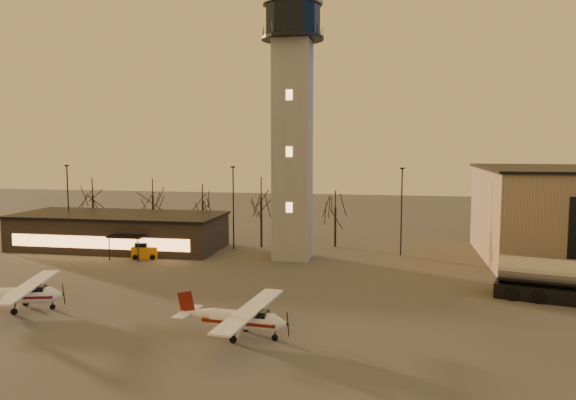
{
  "coord_description": "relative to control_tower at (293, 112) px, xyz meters",
  "views": [
    {
      "loc": [
        10.93,
        -31.16,
        12.93
      ],
      "look_at": [
        2.67,
        13.0,
        8.35
      ],
      "focal_mm": 35.0,
      "sensor_mm": 36.0,
      "label": 1
    }
  ],
  "objects": [
    {
      "name": "ground",
      "position": [
        0.0,
        -30.0,
        -16.33
      ],
      "size": [
        220.0,
        220.0,
        0.0
      ],
      "primitive_type": "plane",
      "color": "#494744",
      "rests_on": "ground"
    },
    {
      "name": "control_tower",
      "position": [
        0.0,
        0.0,
        0.0
      ],
      "size": [
        6.8,
        6.8,
        32.6
      ],
      "color": "gray",
      "rests_on": "ground"
    },
    {
      "name": "terminal",
      "position": [
        -21.99,
        1.98,
        -14.17
      ],
      "size": [
        25.4,
        12.2,
        4.3
      ],
      "color": "black",
      "rests_on": "ground"
    },
    {
      "name": "service_cart",
      "position": [
        -16.32,
        -3.01,
        -15.63
      ],
      "size": [
        3.11,
        2.28,
        1.82
      ],
      "rotation": [
        0.0,
        0.0,
        0.19
      ],
      "color": "orange",
      "rests_on": "ground"
    },
    {
      "name": "cessna_rear",
      "position": [
        -16.92,
        -23.19,
        -15.35
      ],
      "size": [
        8.32,
        10.34,
        2.86
      ],
      "rotation": [
        0.0,
        0.0,
        0.27
      ],
      "color": "white",
      "rests_on": "ground"
    },
    {
      "name": "tree_row",
      "position": [
        -13.7,
        9.16,
        -10.39
      ],
      "size": [
        37.2,
        9.2,
        8.8
      ],
      "color": "black",
      "rests_on": "ground"
    },
    {
      "name": "cessna_front",
      "position": [
        1.47,
        -26.04,
        -15.34
      ],
      "size": [
        8.35,
        10.54,
        2.89
      ],
      "rotation": [
        0.0,
        0.0,
        -0.1
      ],
      "color": "white",
      "rests_on": "ground"
    },
    {
      "name": "fuel_truck",
      "position": [
        24.37,
        -12.98,
        -14.91
      ],
      "size": [
        10.05,
        5.25,
        3.58
      ],
      "rotation": [
        0.0,
        0.0,
        -0.27
      ],
      "color": "black",
      "rests_on": "ground"
    },
    {
      "name": "light_poles",
      "position": [
        0.5,
        1.0,
        -10.92
      ],
      "size": [
        58.5,
        12.25,
        10.14
      ],
      "color": "black",
      "rests_on": "ground"
    }
  ]
}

